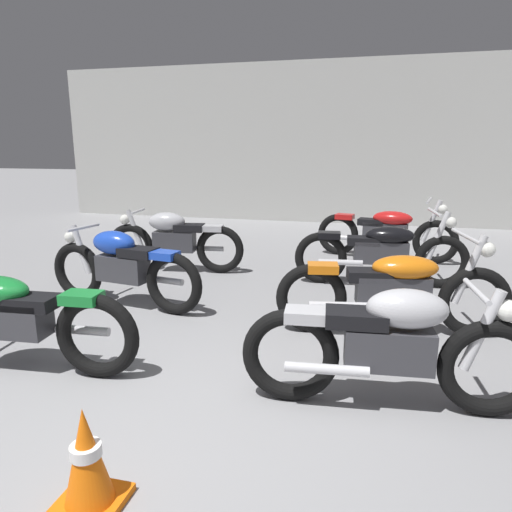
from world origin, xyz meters
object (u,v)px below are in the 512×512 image
motorcycle_right_row_2 (382,251)px  traffic_cone (87,461)px  motorcycle_left_row_0 (6,315)px  motorcycle_left_row_1 (122,266)px  motorcycle_right_row_3 (386,231)px  motorcycle_right_row_0 (390,345)px  motorcycle_left_row_2 (174,240)px  motorcycle_right_row_1 (394,288)px

motorcycle_right_row_2 → traffic_cone: motorcycle_right_row_2 is taller
motorcycle_right_row_2 → motorcycle_left_row_0: bearing=-132.7°
motorcycle_left_row_1 → traffic_cone: size_ratio=3.64×
motorcycle_left_row_0 → motorcycle_right_row_3: same height
motorcycle_right_row_0 → motorcycle_right_row_3: motorcycle_right_row_3 is taller
motorcycle_right_row_0 → traffic_cone: bearing=-137.9°
motorcycle_left_row_2 → motorcycle_right_row_0: bearing=-45.6°
motorcycle_left_row_2 → motorcycle_right_row_2: 2.83m
motorcycle_left_row_1 → motorcycle_right_row_1: motorcycle_right_row_1 is taller
motorcycle_left_row_1 → motorcycle_left_row_2: size_ratio=1.00×
motorcycle_right_row_0 → motorcycle_right_row_2: (-0.03, 2.94, -0.01)m
motorcycle_right_row_0 → motorcycle_right_row_2: bearing=90.6°
motorcycle_left_row_1 → motorcycle_right_row_2: 3.16m
motorcycle_left_row_0 → motorcycle_right_row_3: 5.46m
motorcycle_left_row_0 → motorcycle_right_row_0: bearing=3.2°
motorcycle_left_row_1 → motorcycle_right_row_0: same height
motorcycle_left_row_0 → traffic_cone: bearing=-37.7°
motorcycle_left_row_2 → motorcycle_right_row_0: size_ratio=1.00×
motorcycle_left_row_1 → motorcycle_right_row_2: (2.77, 1.53, -0.01)m
motorcycle_right_row_2 → motorcycle_right_row_3: bearing=87.1°
motorcycle_left_row_0 → motorcycle_right_row_0: size_ratio=1.10×
traffic_cone → motorcycle_right_row_2: bearing=71.7°
motorcycle_left_row_1 → motorcycle_right_row_1: 2.87m
motorcycle_left_row_0 → traffic_cone: size_ratio=4.02×
motorcycle_left_row_2 → motorcycle_left_row_0: bearing=-90.6°
motorcycle_left_row_2 → motorcycle_right_row_1: size_ratio=0.91×
motorcycle_left_row_1 → traffic_cone: (1.37, -2.71, -0.20)m
motorcycle_left_row_0 → motorcycle_right_row_0: 2.90m
motorcycle_left_row_0 → motorcycle_right_row_2: size_ratio=1.00×
motorcycle_right_row_1 → motorcycle_right_row_3: size_ratio=1.00×
traffic_cone → motorcycle_right_row_0: bearing=42.1°
motorcycle_right_row_0 → traffic_cone: size_ratio=3.65×
motorcycle_right_row_1 → traffic_cone: (-1.50, -2.62, -0.19)m
motorcycle_right_row_1 → motorcycle_right_row_3: (-0.02, 3.11, 0.00)m
motorcycle_left_row_2 → motorcycle_right_row_3: bearing=27.5°
motorcycle_left_row_2 → motorcycle_right_row_1: 3.34m
motorcycle_left_row_0 → traffic_cone: motorcycle_left_row_0 is taller
motorcycle_left_row_2 → traffic_cone: bearing=-71.2°
traffic_cone → motorcycle_left_row_0: bearing=142.3°
motorcycle_left_row_0 → motorcycle_left_row_2: 3.08m
motorcycle_left_row_1 → motorcycle_right_row_2: bearing=28.9°
motorcycle_left_row_0 → motorcycle_left_row_1: size_ratio=1.11×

